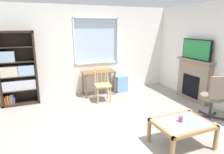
{
  "coord_description": "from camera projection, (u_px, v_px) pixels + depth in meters",
  "views": [
    {
      "loc": [
        -1.59,
        -3.19,
        1.99
      ],
      "look_at": [
        -0.03,
        0.62,
        0.91
      ],
      "focal_mm": 31.62,
      "sensor_mm": 36.0,
      "label": 1
    }
  ],
  "objects": [
    {
      "name": "wall_back_with_window",
      "position": [
        89.0,
        52.0,
        5.82
      ],
      "size": [
        5.01,
        0.15,
        2.54
      ],
      "color": "white",
      "rests_on": "ground"
    },
    {
      "name": "fireplace",
      "position": [
        194.0,
        80.0,
        5.34
      ],
      "size": [
        0.26,
        1.14,
        1.12
      ],
      "color": "gray",
      "rests_on": "ground"
    },
    {
      "name": "office_chair",
      "position": [
        215.0,
        95.0,
        4.19
      ],
      "size": [
        0.58,
        0.61,
        1.0
      ],
      "color": "#7A6B5B",
      "rests_on": "ground"
    },
    {
      "name": "desk_under_window",
      "position": [
        99.0,
        75.0,
        5.74
      ],
      "size": [
        0.96,
        0.47,
        0.7
      ],
      "color": "brown",
      "rests_on": "ground"
    },
    {
      "name": "coffee_table",
      "position": [
        182.0,
        125.0,
        3.29
      ],
      "size": [
        0.92,
        0.68,
        0.43
      ],
      "color": "#8C9E99",
      "rests_on": "ground"
    },
    {
      "name": "ground",
      "position": [
        125.0,
        129.0,
        3.94
      ],
      "size": [
        6.01,
        5.92,
        0.02
      ],
      "primitive_type": "cube",
      "color": "#9E9389"
    },
    {
      "name": "wooden_chair",
      "position": [
        102.0,
        84.0,
        5.28
      ],
      "size": [
        0.47,
        0.45,
        0.9
      ],
      "color": "tan",
      "rests_on": "ground"
    },
    {
      "name": "sippy_cup",
      "position": [
        181.0,
        119.0,
        3.29
      ],
      "size": [
        0.07,
        0.07,
        0.09
      ],
      "primitive_type": "cylinder",
      "color": "#DB3D84",
      "rests_on": "coffee_table"
    },
    {
      "name": "bookshelf",
      "position": [
        17.0,
        72.0,
        4.99
      ],
      "size": [
        0.9,
        0.38,
        1.87
      ],
      "color": "#2D2319",
      "rests_on": "ground"
    },
    {
      "name": "tv",
      "position": [
        196.0,
        49.0,
        5.13
      ],
      "size": [
        0.06,
        0.94,
        0.53
      ],
      "color": "black",
      "rests_on": "fireplace"
    },
    {
      "name": "plastic_drawer_unit",
      "position": [
        120.0,
        83.0,
        6.13
      ],
      "size": [
        0.35,
        0.4,
        0.5
      ],
      "primitive_type": "cube",
      "color": "#72ADDB",
      "rests_on": "ground"
    }
  ]
}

